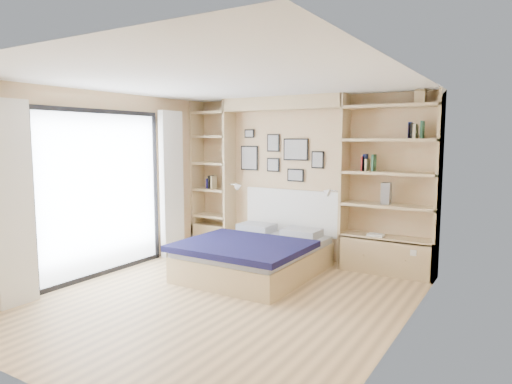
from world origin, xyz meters
The scene contains 8 objects.
ground centered at (0.00, 0.00, 0.00)m, with size 4.50×4.50×0.00m, color #DFB981.
room_shell centered at (-0.39, 1.52, 1.08)m, with size 4.50×4.50×4.50m.
bed centered at (-0.20, 1.13, 0.27)m, with size 1.64×2.13×1.07m.
photo_gallery centered at (-0.45, 2.22, 1.60)m, with size 1.48×0.02×0.82m.
reading_lamps centered at (-0.30, 2.00, 1.10)m, with size 1.92×0.12×0.15m.
shelf_decor centered at (1.07, 2.07, 1.68)m, with size 3.54×0.23×2.03m.
deck centered at (-3.60, 0.00, 0.00)m, with size 3.20×4.00×0.05m, color #776C58.
deck_chair centered at (-3.79, 0.73, 0.32)m, with size 0.45×0.70×0.68m.
Camera 1 is at (3.00, -4.16, 1.87)m, focal length 32.00 mm.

